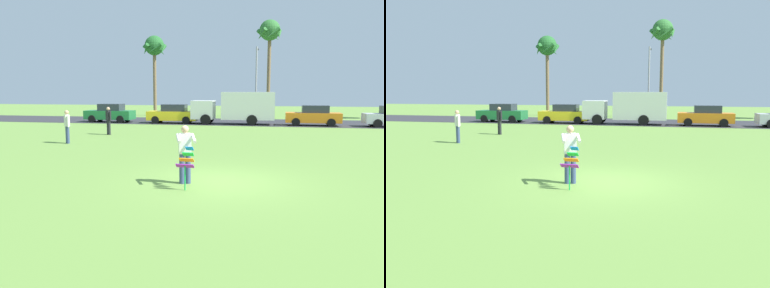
# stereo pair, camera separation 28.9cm
# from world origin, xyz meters

# --- Properties ---
(ground_plane) EXTENTS (120.00, 120.00, 0.00)m
(ground_plane) POSITION_xyz_m (0.00, 0.00, 0.00)
(ground_plane) COLOR olive
(road_strip) EXTENTS (120.00, 8.00, 0.01)m
(road_strip) POSITION_xyz_m (0.00, 22.99, 0.01)
(road_strip) COLOR #2D2D33
(road_strip) RESTS_ON ground
(person_kite_flyer) EXTENTS (0.69, 0.76, 1.73)m
(person_kite_flyer) POSITION_xyz_m (-0.95, -0.43, 0.95)
(person_kite_flyer) COLOR #384772
(person_kite_flyer) RESTS_ON ground
(kite_held) EXTENTS (0.52, 0.65, 1.16)m
(kite_held) POSITION_xyz_m (-0.77, -1.03, 0.78)
(kite_held) COLOR blue
(kite_held) RESTS_ON ground
(parked_car_green) EXTENTS (4.21, 1.85, 1.60)m
(parked_car_green) POSITION_xyz_m (-12.52, 20.59, 0.77)
(parked_car_green) COLOR #1E7238
(parked_car_green) RESTS_ON ground
(parked_car_yellow) EXTENTS (4.25, 1.94, 1.60)m
(parked_car_yellow) POSITION_xyz_m (-6.83, 20.59, 0.77)
(parked_car_yellow) COLOR yellow
(parked_car_yellow) RESTS_ON ground
(parked_truck_white_box) EXTENTS (6.71, 2.14, 2.62)m
(parked_truck_white_box) POSITION_xyz_m (-1.36, 20.59, 1.41)
(parked_truck_white_box) COLOR silver
(parked_truck_white_box) RESTS_ON ground
(parked_car_orange) EXTENTS (4.23, 1.90, 1.60)m
(parked_car_orange) POSITION_xyz_m (4.55, 20.59, 0.77)
(parked_car_orange) COLOR orange
(parked_car_orange) RESTS_ON ground
(palm_tree_left_near) EXTENTS (2.58, 2.71, 8.61)m
(palm_tree_left_near) POSITION_xyz_m (-11.34, 30.01, 7.18)
(palm_tree_left_near) COLOR brown
(palm_tree_left_near) RESTS_ON ground
(palm_tree_right_near) EXTENTS (2.58, 2.71, 9.87)m
(palm_tree_right_near) POSITION_xyz_m (0.85, 30.19, 8.34)
(palm_tree_right_near) COLOR brown
(palm_tree_right_near) RESTS_ON ground
(streetlight_pole) EXTENTS (0.24, 1.65, 7.00)m
(streetlight_pole) POSITION_xyz_m (-0.31, 28.26, 4.00)
(streetlight_pole) COLOR #9E9EA3
(streetlight_pole) RESTS_ON ground
(person_walker_near) EXTENTS (0.41, 0.45, 1.73)m
(person_walker_near) POSITION_xyz_m (-8.98, 7.06, 0.93)
(person_walker_near) COLOR #384772
(person_walker_near) RESTS_ON ground
(person_walker_far) EXTENTS (0.45, 0.41, 1.73)m
(person_walker_far) POSITION_xyz_m (-8.56, 11.32, 0.93)
(person_walker_far) COLOR #26262B
(person_walker_far) RESTS_ON ground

